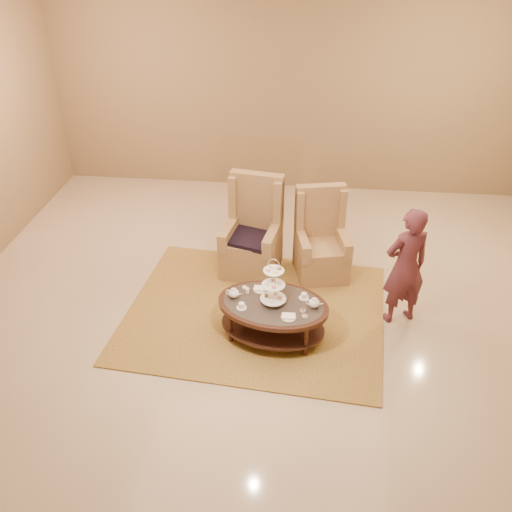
# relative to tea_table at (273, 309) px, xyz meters

# --- Properties ---
(ground) EXTENTS (8.00, 8.00, 0.00)m
(ground) POSITION_rel_tea_table_xyz_m (-0.14, 0.25, -0.40)
(ground) COLOR #C6AE93
(ground) RESTS_ON ground
(ceiling) EXTENTS (8.00, 8.00, 0.02)m
(ceiling) POSITION_rel_tea_table_xyz_m (-0.14, 0.25, -0.40)
(ceiling) COLOR white
(ceiling) RESTS_ON ground
(wall_back) EXTENTS (8.00, 0.04, 3.50)m
(wall_back) POSITION_rel_tea_table_xyz_m (-0.14, 4.25, 1.35)
(wall_back) COLOR #91744F
(wall_back) RESTS_ON ground
(rug) EXTENTS (3.38, 2.90, 0.02)m
(rug) POSITION_rel_tea_table_xyz_m (-0.25, 0.42, -0.39)
(rug) COLOR #B0903E
(rug) RESTS_ON ground
(tea_table) EXTENTS (1.43, 1.11, 1.09)m
(tea_table) POSITION_rel_tea_table_xyz_m (0.00, 0.00, 0.00)
(tea_table) COLOR black
(tea_table) RESTS_ON ground
(armchair_left) EXTENTS (0.83, 0.86, 1.35)m
(armchair_left) POSITION_rel_tea_table_xyz_m (-0.40, 1.47, 0.06)
(armchair_left) COLOR #A3794D
(armchair_left) RESTS_ON ground
(armchair_right) EXTENTS (0.80, 0.82, 1.24)m
(armchair_right) POSITION_rel_tea_table_xyz_m (0.53, 1.46, 0.02)
(armchair_right) COLOR #A3794D
(armchair_right) RESTS_ON ground
(person) EXTENTS (0.66, 0.55, 1.53)m
(person) POSITION_rel_tea_table_xyz_m (1.52, 0.51, 0.37)
(person) COLOR #53232E
(person) RESTS_ON ground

